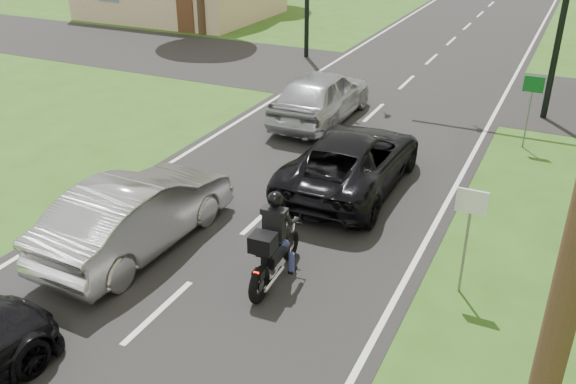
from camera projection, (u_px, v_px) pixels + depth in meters
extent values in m
plane|color=#305116|center=(159.00, 312.00, 10.88)|extent=(140.00, 140.00, 0.00)
cube|color=black|center=(353.00, 132.00, 18.94)|extent=(8.00, 100.00, 0.01)
cube|color=black|center=(407.00, 82.00, 23.78)|extent=(60.00, 7.00, 0.01)
torus|color=black|center=(290.00, 245.00, 12.31)|extent=(0.18, 0.67, 0.66)
torus|color=black|center=(259.00, 285.00, 11.07)|extent=(0.20, 0.73, 0.72)
cube|color=black|center=(278.00, 248.00, 11.64)|extent=(0.33, 0.96, 0.30)
sphere|color=black|center=(283.00, 234.00, 11.77)|extent=(0.34, 0.34, 0.34)
cube|color=black|center=(270.00, 249.00, 11.27)|extent=(0.37, 0.57, 0.10)
cube|color=#FF0C07|center=(256.00, 273.00, 10.84)|extent=(0.10, 0.04, 0.05)
cylinder|color=silver|center=(274.00, 279.00, 11.27)|extent=(0.14, 0.80, 0.09)
cylinder|color=black|center=(287.00, 221.00, 11.85)|extent=(0.62, 0.07, 0.04)
cube|color=black|center=(263.00, 243.00, 10.89)|extent=(0.46, 0.42, 0.32)
cube|color=black|center=(274.00, 224.00, 11.24)|extent=(0.41, 0.24, 0.60)
sphere|color=black|center=(275.00, 199.00, 11.09)|extent=(0.30, 0.30, 0.30)
cylinder|color=navy|center=(271.00, 258.00, 12.04)|extent=(0.13, 0.13, 0.45)
cylinder|color=navy|center=(292.00, 263.00, 11.89)|extent=(0.13, 0.13, 0.45)
imported|color=black|center=(352.00, 160.00, 15.12)|extent=(2.49, 5.29, 1.46)
imported|color=#AEAEB3|center=(137.00, 213.00, 12.55)|extent=(1.81, 4.82, 1.57)
imported|color=#A7A9AF|center=(321.00, 95.00, 19.52)|extent=(2.05, 4.97, 1.68)
cylinder|color=black|center=(561.00, 25.00, 18.81)|extent=(0.20, 0.20, 6.00)
cylinder|color=slate|center=(466.00, 245.00, 11.03)|extent=(0.05, 0.05, 2.00)
cube|color=silver|center=(472.00, 202.00, 10.60)|extent=(0.55, 0.04, 0.45)
cylinder|color=slate|center=(528.00, 115.00, 17.40)|extent=(0.05, 0.05, 2.00)
cube|color=#0C591E|center=(534.00, 84.00, 16.97)|extent=(0.55, 0.04, 0.45)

